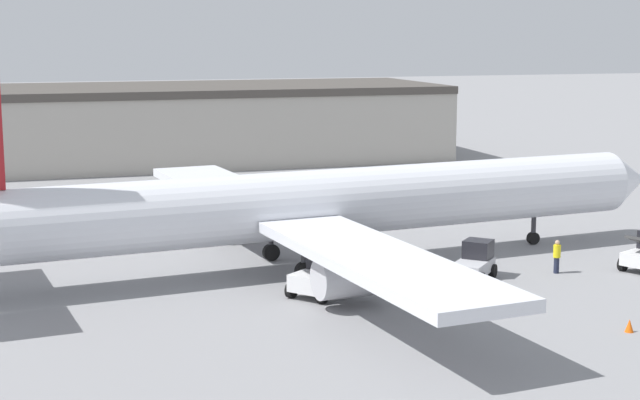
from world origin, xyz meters
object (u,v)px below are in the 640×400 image
at_px(airplane, 300,205).
at_px(safety_cone_near, 629,326).
at_px(baggage_tug, 321,273).
at_px(ground_crew_worker, 557,256).
at_px(pushback_tug, 475,262).

height_order(airplane, safety_cone_near, airplane).
xyz_separation_m(baggage_tug, safety_cone_near, (10.35, -9.21, -0.77)).
relative_size(airplane, ground_crew_worker, 25.77).
distance_m(airplane, pushback_tug, 9.31).
bearing_deg(ground_crew_worker, safety_cone_near, 7.95).
height_order(airplane, baggage_tug, airplane).
bearing_deg(baggage_tug, safety_cone_near, -79.79).
bearing_deg(baggage_tug, pushback_tug, -33.80).
distance_m(airplane, ground_crew_worker, 13.33).
bearing_deg(airplane, safety_cone_near, -62.29).
xyz_separation_m(airplane, pushback_tug, (7.65, -4.70, -2.46)).
bearing_deg(pushback_tug, ground_crew_worker, -48.14).
xyz_separation_m(baggage_tug, pushback_tug, (8.21, 0.62, -0.18)).
height_order(ground_crew_worker, baggage_tug, baggage_tug).
bearing_deg(airplane, pushback_tug, -37.82).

